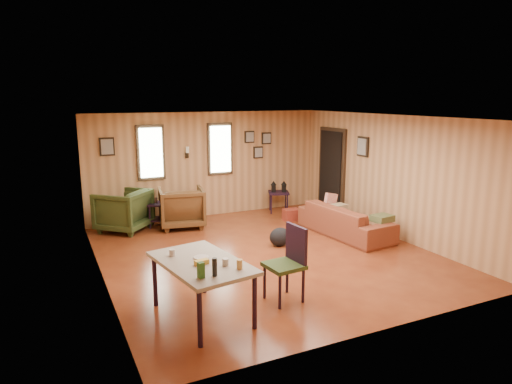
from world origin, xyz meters
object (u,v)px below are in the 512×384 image
Objects in this scene: recliner_brown at (182,205)px; side_table at (279,191)px; end_table at (161,210)px; dining_table at (202,267)px; sofa at (345,215)px; recliner_green at (123,208)px.

side_table is at bearing -163.98° from recliner_brown.
end_table is (-0.39, 0.22, -0.11)m from recliner_brown.
dining_table is at bearing 87.57° from recliner_brown.
sofa is 4.55m from recliner_green.
recliner_green is 4.33m from dining_table.
recliner_green is at bearing 179.89° from side_table.
sofa is 4.27m from dining_table.
sofa is at bearing -34.76° from end_table.
recliner_green reaches higher than recliner_brown.
recliner_green is at bearing 83.75° from dining_table.
sofa is at bearing 103.64° from recliner_green.
side_table is (2.86, 0.02, 0.16)m from end_table.
end_table is at bearing 73.48° from dining_table.
recliner_brown reaches higher than sofa.
sofa reaches higher than end_table.
sofa is 3.87m from end_table.
side_table is (3.64, -0.01, 0.05)m from recliner_green.
recliner_brown is at bearing 49.53° from sofa.
recliner_brown is 4.18m from dining_table.
side_table is 5.49m from dining_table.
end_table is at bearing 50.24° from sofa.
side_table reaches higher than end_table.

